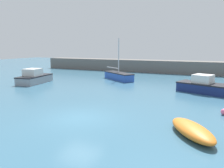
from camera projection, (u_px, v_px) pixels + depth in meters
name	position (u px, v px, depth m)	size (l,w,h in m)	color
ground_plane	(79.00, 119.00, 13.60)	(120.00, 120.00, 0.20)	#38667F
harbor_breakwater	(164.00, 67.00, 37.17)	(46.23, 3.19, 2.07)	#66605B
motorboat_with_cabin	(206.00, 86.00, 20.78)	(5.69, 3.75, 1.73)	navy
sailboat_tall_mast	(119.00, 76.00, 29.16)	(5.16, 4.23, 5.48)	#2D56B7
motorboat_grey_hull	(34.00, 78.00, 26.39)	(2.76, 4.98, 1.79)	gray
rowboat_white_midwater	(192.00, 130.00, 10.76)	(3.00, 3.58, 0.60)	orange
mooring_buoy_pink	(224.00, 112.00, 14.08)	(0.41, 0.41, 0.41)	#EA668C
mooring_buoy_orange	(209.00, 82.00, 25.23)	(0.57, 0.57, 0.57)	orange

